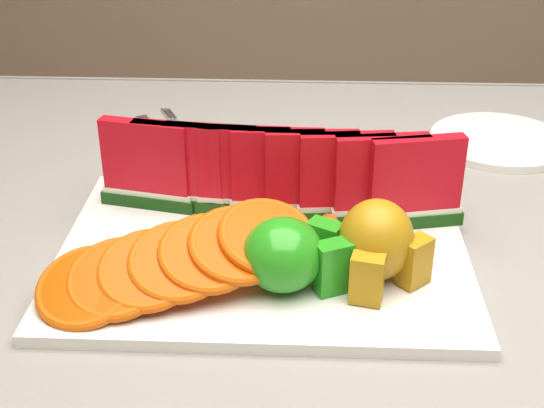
{
  "coord_description": "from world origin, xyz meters",
  "views": [
    {
      "loc": [
        -0.04,
        -0.65,
        1.16
      ],
      "look_at": [
        -0.07,
        0.0,
        0.81
      ],
      "focal_mm": 50.0,
      "sensor_mm": 36.0,
      "label": 1
    }
  ],
  "objects_px": {
    "pear_cluster": "(378,243)",
    "fork": "(159,136)",
    "platter": "(264,252)",
    "side_plate": "(499,141)",
    "apple_cluster": "(291,255)"
  },
  "relations": [
    {
      "from": "apple_cluster",
      "to": "fork",
      "type": "bearing_deg",
      "value": 117.45
    },
    {
      "from": "pear_cluster",
      "to": "fork",
      "type": "bearing_deg",
      "value": 127.63
    },
    {
      "from": "pear_cluster",
      "to": "side_plate",
      "type": "height_order",
      "value": "pear_cluster"
    },
    {
      "from": "platter",
      "to": "side_plate",
      "type": "relative_size",
      "value": 1.78
    },
    {
      "from": "pear_cluster",
      "to": "fork",
      "type": "relative_size",
      "value": 0.48
    },
    {
      "from": "platter",
      "to": "side_plate",
      "type": "xyz_separation_m",
      "value": [
        0.3,
        0.29,
        -0.0
      ]
    },
    {
      "from": "platter",
      "to": "fork",
      "type": "relative_size",
      "value": 2.12
    },
    {
      "from": "side_plate",
      "to": "apple_cluster",
      "type": "bearing_deg",
      "value": -127.06
    },
    {
      "from": "platter",
      "to": "side_plate",
      "type": "bearing_deg",
      "value": 44.43
    },
    {
      "from": "side_plate",
      "to": "pear_cluster",
      "type": "bearing_deg",
      "value": -119.08
    },
    {
      "from": "platter",
      "to": "fork",
      "type": "bearing_deg",
      "value": 118.29
    },
    {
      "from": "apple_cluster",
      "to": "side_plate",
      "type": "bearing_deg",
      "value": 52.94
    },
    {
      "from": "side_plate",
      "to": "platter",
      "type": "bearing_deg",
      "value": -135.57
    },
    {
      "from": "fork",
      "to": "apple_cluster",
      "type": "bearing_deg",
      "value": -62.55
    },
    {
      "from": "pear_cluster",
      "to": "side_plate",
      "type": "relative_size",
      "value": 0.4
    }
  ]
}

